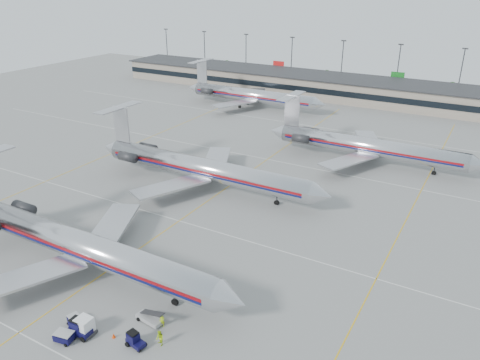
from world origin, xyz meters
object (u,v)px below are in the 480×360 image
Objects in this scene: tug_center at (79,328)px; jet_foreground at (78,244)px; belt_loader at (150,318)px; jet_second_row at (200,167)px; uld_container at (85,327)px.

jet_foreground is at bearing 132.92° from tug_center.
tug_center is 7.21m from belt_loader.
jet_foreground is 15.05m from belt_loader.
uld_container is (10.74, -37.07, -2.52)m from jet_second_row.
jet_second_row is 38.67m from uld_container.
tug_center reaches higher than belt_loader.
jet_second_row is at bearing 102.03° from tug_center.
uld_container reaches higher than belt_loader.
uld_container is 0.54× the size of belt_loader.
uld_container is at bearing 36.01° from tug_center.
jet_foreground is at bearing 172.39° from belt_loader.
jet_foreground is at bearing 138.43° from uld_container.
jet_foreground is 0.99× the size of jet_second_row.
jet_second_row is 35.87m from belt_loader.
jet_foreground is 13.11m from uld_container.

